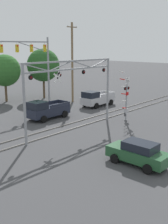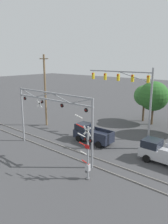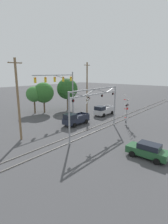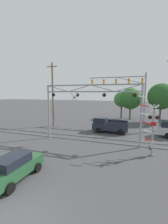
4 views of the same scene
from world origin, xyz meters
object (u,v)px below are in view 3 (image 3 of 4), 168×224
at_px(background_tree_far_left_verge, 34,94).
at_px(utility_pole_right, 87,87).
at_px(background_tree_beyond_span, 44,93).
at_px(pickup_truck_lead, 75,119).
at_px(crossing_gantry, 96,102).
at_px(traffic_signal_span, 64,86).
at_px(pickup_truck_following, 103,111).
at_px(background_tree_far_right_verge, 67,89).
at_px(utility_pole_left, 18,99).
at_px(crossing_signal_mast, 126,113).
at_px(sedan_waiting, 148,150).

bearing_deg(background_tree_far_left_verge, utility_pole_right, -45.66).
bearing_deg(background_tree_beyond_span, pickup_truck_lead, -102.17).
bearing_deg(utility_pole_right, background_tree_far_left_verge, 134.34).
bearing_deg(crossing_gantry, pickup_truck_lead, 76.40).
bearing_deg(traffic_signal_span, crossing_gantry, -109.73).
distance_m(pickup_truck_following, background_tree_far_left_verge, 14.84).
bearing_deg(background_tree_far_right_verge, pickup_truck_following, -85.36).
bearing_deg(utility_pole_left, pickup_truck_lead, -5.81).
distance_m(crossing_signal_mast, pickup_truck_lead, 8.37).
bearing_deg(crossing_signal_mast, background_tree_far_left_verge, 102.44).
height_order(crossing_signal_mast, background_tree_far_left_verge, background_tree_far_left_verge).
xyz_separation_m(pickup_truck_following, utility_pole_left, (-17.87, 0.79, 4.28)).
distance_m(traffic_signal_span, utility_pole_left, 12.45).
xyz_separation_m(utility_pole_right, background_tree_far_right_verge, (-0.62, 5.31, -0.61)).
height_order(pickup_truck_lead, pickup_truck_following, same).
bearing_deg(pickup_truck_following, utility_pole_left, 177.48).
relative_size(pickup_truck_lead, utility_pole_left, 0.47).
distance_m(crossing_gantry, background_tree_far_left_verge, 17.43).
bearing_deg(utility_pole_left, pickup_truck_following, -2.52).
xyz_separation_m(traffic_signal_span, utility_pole_left, (-11.71, -4.14, -0.80)).
distance_m(utility_pole_left, background_tree_beyond_span, 15.81).
height_order(sedan_waiting, background_tree_beyond_span, background_tree_beyond_span).
height_order(utility_pole_right, background_tree_far_right_verge, utility_pole_right).
height_order(pickup_truck_lead, background_tree_beyond_span, background_tree_beyond_span).
bearing_deg(pickup_truck_following, background_tree_far_left_verge, 123.11).
height_order(crossing_signal_mast, utility_pole_right, utility_pole_right).
bearing_deg(background_tree_far_right_verge, sedan_waiting, -116.47).
relative_size(pickup_truck_lead, sedan_waiting, 1.17).
xyz_separation_m(traffic_signal_span, utility_pole_right, (6.01, -0.72, -0.63)).
relative_size(pickup_truck_lead, background_tree_far_right_verge, 0.66).
relative_size(utility_pole_right, background_tree_far_left_verge, 1.86).
xyz_separation_m(crossing_signal_mast, background_tree_far_left_verge, (-4.20, 19.05, 1.88)).
bearing_deg(background_tree_far_right_verge, crossing_signal_mast, -100.22).
height_order(utility_pole_right, background_tree_far_left_verge, utility_pole_right).
bearing_deg(background_tree_far_left_verge, background_tree_far_right_verge, -20.28).
bearing_deg(traffic_signal_span, crossing_signal_mast, -78.37).
relative_size(utility_pole_right, background_tree_far_right_verge, 1.47).
height_order(pickup_truck_lead, utility_pole_left, utility_pole_left).
bearing_deg(crossing_signal_mast, pickup_truck_following, 61.55).
bearing_deg(background_tree_beyond_span, crossing_signal_mast, -82.57).
distance_m(crossing_signal_mast, utility_pole_left, 16.38).
relative_size(sedan_waiting, background_tree_far_right_verge, 0.57).
bearing_deg(pickup_truck_lead, sedan_waiting, -105.48).
bearing_deg(pickup_truck_lead, utility_pole_right, 27.40).
bearing_deg(background_tree_beyond_span, utility_pole_left, -138.26).
distance_m(pickup_truck_lead, utility_pole_right, 10.48).
bearing_deg(sedan_waiting, crossing_gantry, 73.42).
bearing_deg(background_tree_far_right_verge, pickup_truck_lead, -128.86).
bearing_deg(utility_pole_left, sedan_waiting, -68.86).
relative_size(crossing_gantry, traffic_signal_span, 1.15).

